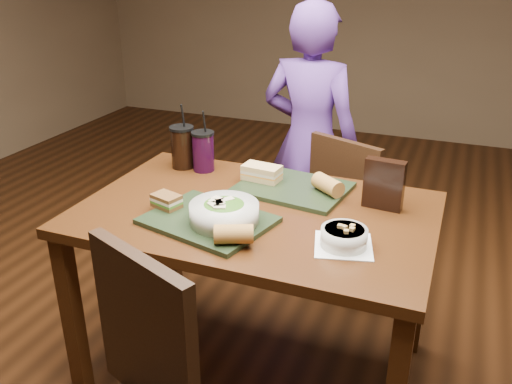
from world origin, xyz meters
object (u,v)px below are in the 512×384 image
Objects in this scene: salad_bowl at (224,212)px; cup_cola at (182,147)px; sandwich_near at (166,201)px; sandwich_far at (262,173)px; chair_far at (345,210)px; baguette_near at (234,234)px; dining_table at (256,231)px; baguette_far at (328,185)px; tray_far at (293,188)px; soup_bowl at (344,237)px; diner at (310,143)px; chip_bag at (384,184)px; cup_berry at (203,151)px; tray_near at (208,220)px.

salad_bowl is 0.83× the size of cup_cola.
sandwich_far is at bearing 58.35° from sandwich_near.
baguette_near is at bearing -99.40° from chair_far.
dining_table is at bearing -106.42° from chair_far.
baguette_far is at bearing 43.57° from dining_table.
chair_far is at bearing 73.58° from dining_table.
baguette_far reaches higher than baguette_near.
soup_bowl is (0.29, -0.38, 0.03)m from tray_far.
diner reaches higher than chip_bag.
tray_far is at bearing 72.80° from salad_bowl.
sandwich_near is at bearing -69.02° from cup_cola.
sandwich_far is at bearing 173.79° from baguette_far.
cup_berry is (-0.30, -0.63, 0.12)m from diner.
soup_bowl is 0.39m from baguette_far.
baguette_near reaches higher than tray_far.
sandwich_near is 0.46m from cup_cola.
diner is 11.46× the size of baguette_near.
chair_far is at bearing 58.51° from sandwich_near.
baguette_far reaches higher than tray_far.
cup_cola is (-0.50, 0.58, 0.05)m from baguette_near.
dining_table is 0.28m from sandwich_far.
dining_table is at bearing 54.71° from tray_near.
tray_far is 1.88× the size of soup_bowl.
sandwich_far is at bearing 92.65° from salad_bowl.
baguette_far is (0.22, 0.21, 0.14)m from dining_table.
chip_bag is at bearing 23.07° from dining_table.
baguette_near reaches higher than tray_near.
soup_bowl is (0.43, -1.07, 0.07)m from diner.
cup_cola is at bearing 179.37° from cup_berry.
tray_near is (-0.12, -0.16, 0.10)m from dining_table.
soup_bowl is 0.78× the size of cup_cola.
sandwich_near is (-0.50, -0.81, 0.31)m from chair_far.
salad_bowl is 1.84× the size of baguette_far.
salad_bowl is (0.07, -0.01, 0.05)m from tray_near.
sandwich_far is at bearing 137.92° from soup_bowl.
soup_bowl is at bearing -67.64° from baguette_far.
tray_near is at bearing -131.96° from baguette_far.
baguette_far is at bearing 54.86° from salad_bowl.
cup_cola is (-0.40, -0.63, 0.13)m from diner.
sandwich_near reaches higher than dining_table.
sandwich_far is 0.30m from cup_berry.
salad_bowl reaches higher than sandwich_far.
sandwich_far is (-0.01, -0.68, 0.08)m from diner.
chair_far is 3.20× the size of cup_berry.
tray_near is at bearing -8.98° from sandwich_near.
tray_far is 0.55m from cup_cola.
chair_far is at bearing 120.72° from chip_bag.
tray_far is at bearing 173.85° from baguette_far.
cup_berry is at bearing 98.08° from sandwich_near.
tray_near is at bearing -116.06° from tray_far.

